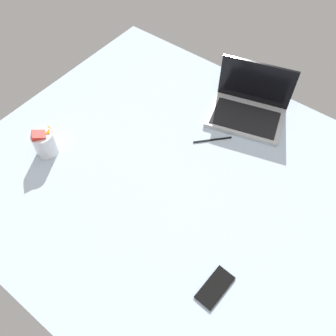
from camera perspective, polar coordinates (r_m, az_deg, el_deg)
The scene contains 5 objects.
bed_mattress at distance 149.04cm, azimuth 3.51°, elevation -5.00°, with size 180.00×140.00×18.00cm, color silver.
laptop at distance 166.80cm, azimuth 12.79°, elevation 9.43°, with size 38.16×31.39×23.00cm.
snack_cup at distance 155.61cm, azimuth -19.19°, elevation 3.85°, with size 9.22×10.25×13.98cm.
cell_phone at distance 125.14cm, azimuth 7.55°, elevation -18.44°, with size 6.80×14.00×0.80cm, color black.
charger_cable at distance 156.49cm, azimuth 7.14°, elevation 4.50°, with size 17.00×0.60×0.60cm, color black.
Camera 1 is at (38.54, -65.51, 137.20)cm, focal length 38.02 mm.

